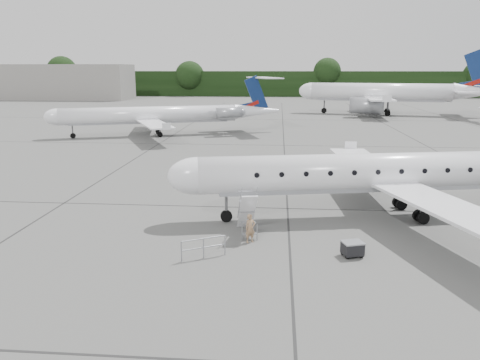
# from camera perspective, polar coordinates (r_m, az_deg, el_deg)

# --- Properties ---
(ground) EXTENTS (320.00, 320.00, 0.00)m
(ground) POSITION_cam_1_polar(r_m,az_deg,el_deg) (27.15, 18.00, -6.33)
(ground) COLOR #555553
(ground) RESTS_ON ground
(treeline) EXTENTS (260.00, 4.00, 8.00)m
(treeline) POSITION_cam_1_polar(r_m,az_deg,el_deg) (155.08, 7.22, 11.55)
(treeline) COLOR black
(treeline) RESTS_ON ground
(terminal_building) EXTENTS (40.00, 14.00, 10.00)m
(terminal_building) POSITION_cam_1_polar(r_m,az_deg,el_deg) (149.21, -20.94, 11.10)
(terminal_building) COLOR gray
(terminal_building) RESTS_ON ground
(main_regional_jet) EXTENTS (34.36, 27.60, 7.86)m
(main_regional_jet) POSITION_cam_1_polar(r_m,az_deg,el_deg) (29.60, 18.63, 3.11)
(main_regional_jet) COLOR white
(main_regional_jet) RESTS_ON ground
(airstair) EXTENTS (1.26, 2.33, 2.46)m
(airstair) POSITION_cam_1_polar(r_m,az_deg,el_deg) (25.51, 0.89, -4.00)
(airstair) COLOR white
(airstair) RESTS_ON ground
(passenger) EXTENTS (0.67, 0.59, 1.53)m
(passenger) POSITION_cam_1_polar(r_m,az_deg,el_deg) (24.48, 1.26, -5.92)
(passenger) COLOR #987453
(passenger) RESTS_ON ground
(safety_railing) EXTENTS (1.97, 1.11, 1.00)m
(safety_railing) POSITION_cam_1_polar(r_m,az_deg,el_deg) (22.65, -4.46, -8.32)
(safety_railing) COLOR gray
(safety_railing) RESTS_ON ground
(baggage_cart) EXTENTS (1.12, 1.01, 0.81)m
(baggage_cart) POSITION_cam_1_polar(r_m,az_deg,el_deg) (23.46, 13.55, -8.13)
(baggage_cart) COLOR black
(baggage_cart) RESTS_ON ground
(bg_narrowbody) EXTENTS (37.81, 30.36, 12.12)m
(bg_narrowbody) POSITION_cam_1_polar(r_m,az_deg,el_deg) (96.77, 16.73, 11.23)
(bg_narrowbody) COLOR white
(bg_narrowbody) RESTS_ON ground
(bg_regional_left) EXTENTS (35.20, 30.05, 7.82)m
(bg_regional_left) POSITION_cam_1_polar(r_m,az_deg,el_deg) (64.26, -10.96, 8.78)
(bg_regional_left) COLOR white
(bg_regional_left) RESTS_ON ground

